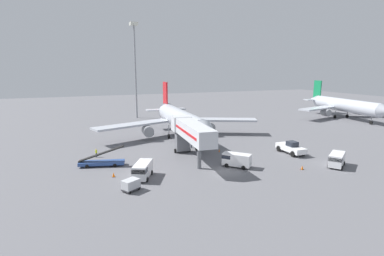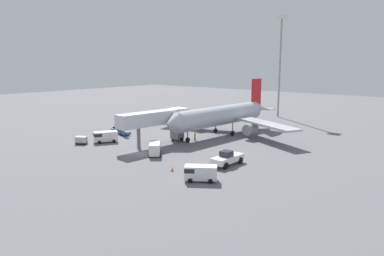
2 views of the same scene
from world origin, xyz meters
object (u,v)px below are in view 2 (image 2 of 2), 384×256
at_px(belt_loader_truck, 121,130).
at_px(apron_light_mast, 281,49).
at_px(safety_cone_bravo, 194,146).
at_px(ground_crew_worker_midground, 138,127).
at_px(safety_cone_alpha, 102,137).
at_px(jet_bridge, 158,119).
at_px(service_van_far_left, 105,136).
at_px(baggage_cart_mid_right, 81,140).
at_px(service_van_near_right, 200,172).
at_px(safety_cone_charlie, 172,169).
at_px(ground_crew_worker_foreground, 195,136).
at_px(pushback_tug, 227,158).
at_px(airplane_at_gate, 223,116).
at_px(service_van_far_right, 155,148).

xyz_separation_m(belt_loader_truck, apron_light_mast, (16.35, 48.51, 19.80)).
relative_size(belt_loader_truck, safety_cone_bravo, 14.99).
bearing_deg(safety_cone_bravo, ground_crew_worker_midground, 166.91).
bearing_deg(safety_cone_alpha, jet_bridge, 14.91).
bearing_deg(safety_cone_alpha, safety_cone_bravo, 17.03).
xyz_separation_m(service_van_far_left, safety_cone_bravo, (17.32, 8.69, -1.06)).
bearing_deg(ground_crew_worker_midground, baggage_cart_mid_right, -81.00).
bearing_deg(safety_cone_alpha, belt_loader_truck, 100.27).
height_order(jet_bridge, service_van_near_right, jet_bridge).
bearing_deg(service_van_near_right, safety_cone_charlie, 171.08).
height_order(baggage_cart_mid_right, ground_crew_worker_foreground, ground_crew_worker_foreground).
xyz_separation_m(jet_bridge, apron_light_mast, (1.31, 50.85, 15.36)).
height_order(baggage_cart_mid_right, ground_crew_worker_midground, ground_crew_worker_midground).
xyz_separation_m(jet_bridge, service_van_near_right, (21.10, -12.82, -3.94)).
height_order(ground_crew_worker_midground, safety_cone_bravo, ground_crew_worker_midground).
bearing_deg(belt_loader_truck, service_van_near_right, -22.74).
height_order(belt_loader_truck, service_van_far_left, belt_loader_truck).
distance_m(jet_bridge, safety_cone_bravo, 9.26).
relative_size(safety_cone_bravo, safety_cone_charlie, 0.74).
height_order(pushback_tug, service_van_far_left, pushback_tug).
relative_size(service_van_far_left, safety_cone_bravo, 10.19).
bearing_deg(pushback_tug, airplane_at_gate, 126.67).
height_order(belt_loader_truck, ground_crew_worker_midground, belt_loader_truck).
bearing_deg(belt_loader_truck, ground_crew_worker_foreground, 16.43).
xyz_separation_m(service_van_far_right, apron_light_mast, (-4.26, 57.36, 19.29)).
xyz_separation_m(belt_loader_truck, service_van_far_right, (20.61, -8.84, 0.51)).
xyz_separation_m(ground_crew_worker_midground, safety_cone_charlie, (30.23, -19.91, -0.51)).
bearing_deg(ground_crew_worker_foreground, ground_crew_worker_midground, 179.02).
height_order(pushback_tug, safety_cone_alpha, pushback_tug).
relative_size(baggage_cart_mid_right, safety_cone_charlie, 3.84).
bearing_deg(baggage_cart_mid_right, jet_bridge, 38.53).
height_order(jet_bridge, safety_cone_alpha, jet_bridge).
height_order(service_van_far_right, apron_light_mast, apron_light_mast).
bearing_deg(ground_crew_worker_midground, safety_cone_alpha, -82.89).
bearing_deg(safety_cone_bravo, pushback_tug, -27.43).
xyz_separation_m(ground_crew_worker_foreground, safety_cone_alpha, (-17.30, -11.46, -0.62)).
xyz_separation_m(safety_cone_bravo, apron_light_mast, (-5.98, 48.05, 20.34)).
bearing_deg(baggage_cart_mid_right, apron_light_mast, 77.16).
xyz_separation_m(service_van_far_right, safety_cone_charlie, (9.24, -5.32, -0.95)).
bearing_deg(safety_cone_bravo, service_van_near_right, -48.51).
xyz_separation_m(jet_bridge, safety_cone_alpha, (-13.94, -3.71, -4.88)).
relative_size(pushback_tug, service_van_near_right, 1.33).
bearing_deg(service_van_far_left, safety_cone_bravo, 26.66).
bearing_deg(safety_cone_charlie, ground_crew_worker_midground, 146.63).
xyz_separation_m(pushback_tug, service_van_near_right, (1.62, -9.29, 0.16)).
xyz_separation_m(ground_crew_worker_foreground, safety_cone_charlie, (11.46, -19.59, -0.62)).
relative_size(service_van_far_right, ground_crew_worker_midground, 2.92).
xyz_separation_m(jet_bridge, ground_crew_worker_foreground, (3.35, 7.75, -4.27)).
distance_m(service_van_near_right, ground_crew_worker_midground, 42.07).
distance_m(pushback_tug, ground_crew_worker_foreground, 19.69).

